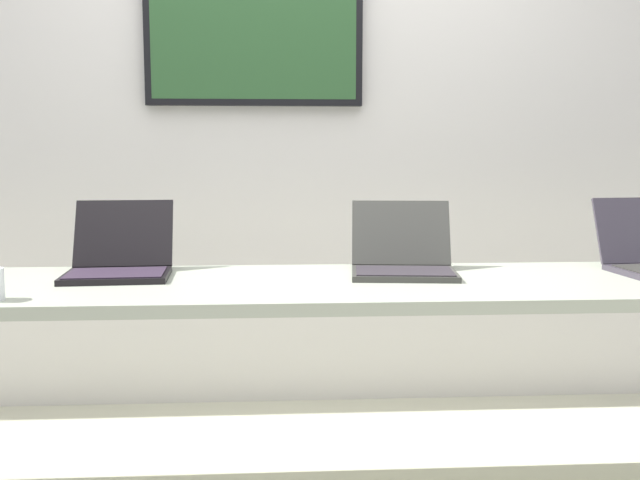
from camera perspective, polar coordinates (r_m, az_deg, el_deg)
name	(u,v)px	position (r m, az deg, el deg)	size (l,w,h in m)	color
back_wall	(300,117)	(3.49, -1.57, 9.61)	(8.00, 0.11, 2.74)	silver
workbench	(314,295)	(2.41, -0.47, -4.35)	(3.75, 0.70, 0.80)	#A8AF9B
laptop_station_1	(120,259)	(2.60, -15.47, -1.42)	(0.37, 0.40, 0.25)	black
laptop_station_2	(403,257)	(2.56, 6.52, -1.36)	(0.39, 0.40, 0.24)	#3D3D38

